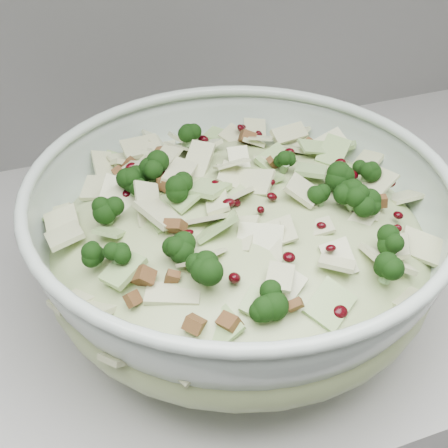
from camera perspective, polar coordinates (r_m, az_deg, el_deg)
mixing_bowl at (r=0.62m, az=1.39°, el=-2.03°), size 0.54×0.54×0.16m
salad at (r=0.61m, az=1.43°, el=-0.10°), size 0.54×0.54×0.16m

